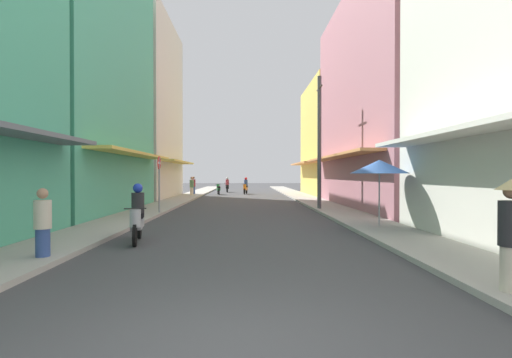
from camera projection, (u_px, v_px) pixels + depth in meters
ground_plane at (244, 202)px, 25.57m from camera, size 114.06×114.06×0.00m
sidewalk_left at (176, 201)px, 25.46m from camera, size 1.97×59.85×0.12m
sidewalk_right at (311, 201)px, 25.69m from camera, size 1.97×59.85×0.12m
building_left_mid at (62, 75)px, 17.92m from camera, size 7.05×10.76×13.12m
building_left_far at (132, 110)px, 28.98m from camera, size 7.05×9.95×13.56m
building_right_mid at (399, 101)px, 20.79m from camera, size 7.05×13.92×11.79m
building_right_far at (343, 140)px, 32.96m from camera, size 7.05×9.78×9.64m
motorbike_orange at (246, 187)px, 35.56m from camera, size 0.58×1.80×1.58m
motorbike_green at (218, 189)px, 34.66m from camera, size 0.57×1.80×0.96m
motorbike_black at (227, 185)px, 39.08m from camera, size 0.55×1.81×1.58m
motorbike_silver at (137, 216)px, 10.21m from camera, size 0.60×1.79×1.58m
pedestrian_crossing at (511, 232)px, 5.49m from camera, size 0.44×0.44×1.76m
pedestrian_midway at (43, 225)px, 7.85m from camera, size 0.34×0.34×1.54m
pedestrian_far at (192, 187)px, 31.43m from camera, size 0.34×0.34×1.65m
pedestrian_foreground at (194, 186)px, 33.49m from camera, size 0.34×0.34×1.66m
vendor_umbrella at (379, 167)px, 12.50m from camera, size 1.90×1.90×2.31m
utility_pole at (319, 142)px, 19.05m from camera, size 0.20×1.20×6.78m
street_sign_no_entry at (159, 177)px, 17.02m from camera, size 0.07×0.60×2.65m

